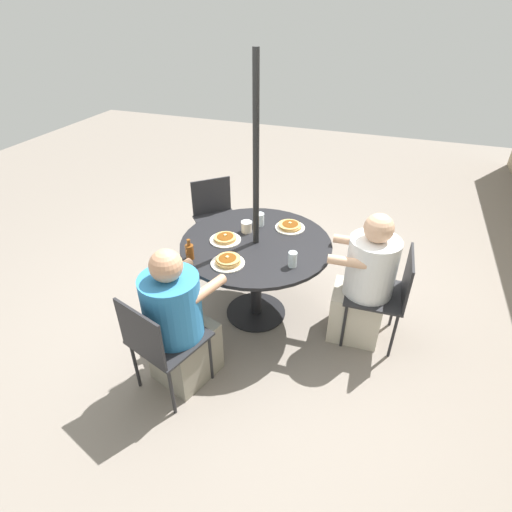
{
  "coord_description": "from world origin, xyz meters",
  "views": [
    {
      "loc": [
        2.61,
        0.92,
        2.43
      ],
      "look_at": [
        0.0,
        0.0,
        0.62
      ],
      "focal_mm": 28.0,
      "sensor_mm": 36.0,
      "label": 1
    }
  ],
  "objects_px": {
    "patio_chair_north": "(386,291)",
    "diner_north": "(364,285)",
    "patio_chair_south": "(160,340)",
    "pancake_plate_a": "(225,239)",
    "pancake_plate_c": "(290,226)",
    "patio_table": "(256,254)",
    "drinking_glass_a": "(293,259)",
    "patio_chair_east": "(216,214)",
    "diner_south": "(178,325)",
    "coffee_cup": "(247,227)",
    "drinking_glass_b": "(260,219)",
    "syrup_bottle": "(189,251)",
    "pancake_plate_b": "(228,261)"
  },
  "relations": [
    {
      "from": "patio_chair_east",
      "to": "diner_south",
      "type": "height_order",
      "value": "diner_south"
    },
    {
      "from": "patio_table",
      "to": "diner_south",
      "type": "distance_m",
      "value": 0.9
    },
    {
      "from": "pancake_plate_b",
      "to": "patio_chair_north",
      "type": "bearing_deg",
      "value": 109.52
    },
    {
      "from": "drinking_glass_a",
      "to": "drinking_glass_b",
      "type": "bearing_deg",
      "value": -139.87
    },
    {
      "from": "syrup_bottle",
      "to": "pancake_plate_c",
      "type": "bearing_deg",
      "value": 140.26
    },
    {
      "from": "patio_table",
      "to": "patio_chair_south",
      "type": "height_order",
      "value": "patio_chair_south"
    },
    {
      "from": "pancake_plate_c",
      "to": "syrup_bottle",
      "type": "relative_size",
      "value": 1.51
    },
    {
      "from": "coffee_cup",
      "to": "patio_table",
      "type": "bearing_deg",
      "value": 45.06
    },
    {
      "from": "patio_chair_east",
      "to": "coffee_cup",
      "type": "xyz_separation_m",
      "value": [
        0.65,
        0.59,
        0.3
      ]
    },
    {
      "from": "coffee_cup",
      "to": "syrup_bottle",
      "type": "bearing_deg",
      "value": -26.13
    },
    {
      "from": "diner_south",
      "to": "pancake_plate_a",
      "type": "bearing_deg",
      "value": 105.65
    },
    {
      "from": "pancake_plate_a",
      "to": "pancake_plate_b",
      "type": "relative_size",
      "value": 1.0
    },
    {
      "from": "patio_chair_east",
      "to": "syrup_bottle",
      "type": "distance_m",
      "value": 1.27
    },
    {
      "from": "patio_chair_north",
      "to": "coffee_cup",
      "type": "distance_m",
      "value": 1.23
    },
    {
      "from": "patio_chair_south",
      "to": "diner_south",
      "type": "distance_m",
      "value": 0.17
    },
    {
      "from": "pancake_plate_a",
      "to": "pancake_plate_c",
      "type": "bearing_deg",
      "value": 130.16
    },
    {
      "from": "diner_south",
      "to": "patio_chair_east",
      "type": "bearing_deg",
      "value": 123.29
    },
    {
      "from": "pancake_plate_b",
      "to": "syrup_bottle",
      "type": "relative_size",
      "value": 1.51
    },
    {
      "from": "coffee_cup",
      "to": "drinking_glass_b",
      "type": "xyz_separation_m",
      "value": [
        -0.15,
        0.06,
        0.01
      ]
    },
    {
      "from": "diner_south",
      "to": "drinking_glass_a",
      "type": "bearing_deg",
      "value": 61.72
    },
    {
      "from": "coffee_cup",
      "to": "drinking_glass_b",
      "type": "bearing_deg",
      "value": 156.51
    },
    {
      "from": "patio_table",
      "to": "drinking_glass_b",
      "type": "bearing_deg",
      "value": -166.75
    },
    {
      "from": "patio_chair_south",
      "to": "drinking_glass_a",
      "type": "relative_size",
      "value": 7.12
    },
    {
      "from": "patio_chair_south",
      "to": "diner_north",
      "type": "bearing_deg",
      "value": 58.62
    },
    {
      "from": "syrup_bottle",
      "to": "patio_chair_east",
      "type": "bearing_deg",
      "value": -164.25
    },
    {
      "from": "patio_chair_east",
      "to": "drinking_glass_a",
      "type": "distance_m",
      "value": 1.52
    },
    {
      "from": "patio_chair_north",
      "to": "diner_north",
      "type": "xyz_separation_m",
      "value": [
        0.01,
        -0.17,
        0.02
      ]
    },
    {
      "from": "pancake_plate_a",
      "to": "pancake_plate_c",
      "type": "distance_m",
      "value": 0.58
    },
    {
      "from": "diner_north",
      "to": "patio_chair_south",
      "type": "relative_size",
      "value": 1.36
    },
    {
      "from": "patio_table",
      "to": "patio_chair_south",
      "type": "relative_size",
      "value": 1.46
    },
    {
      "from": "patio_table",
      "to": "coffee_cup",
      "type": "height_order",
      "value": "coffee_cup"
    },
    {
      "from": "pancake_plate_b",
      "to": "drinking_glass_b",
      "type": "distance_m",
      "value": 0.65
    },
    {
      "from": "diner_north",
      "to": "drinking_glass_b",
      "type": "relative_size",
      "value": 10.35
    },
    {
      "from": "patio_chair_south",
      "to": "drinking_glass_b",
      "type": "relative_size",
      "value": 7.63
    },
    {
      "from": "pancake_plate_a",
      "to": "patio_chair_east",
      "type": "bearing_deg",
      "value": -150.45
    },
    {
      "from": "patio_chair_north",
      "to": "patio_chair_south",
      "type": "xyz_separation_m",
      "value": [
        1.06,
        -1.39,
        0.0
      ]
    },
    {
      "from": "drinking_glass_a",
      "to": "syrup_bottle",
      "type": "bearing_deg",
      "value": -77.73
    },
    {
      "from": "patio_chair_south",
      "to": "drinking_glass_b",
      "type": "bearing_deg",
      "value": 96.46
    },
    {
      "from": "pancake_plate_a",
      "to": "drinking_glass_a",
      "type": "xyz_separation_m",
      "value": [
        0.17,
        0.61,
        0.04
      ]
    },
    {
      "from": "drinking_glass_a",
      "to": "drinking_glass_b",
      "type": "height_order",
      "value": "drinking_glass_a"
    },
    {
      "from": "patio_table",
      "to": "drinking_glass_a",
      "type": "xyz_separation_m",
      "value": [
        0.23,
        0.37,
        0.18
      ]
    },
    {
      "from": "patio_table",
      "to": "syrup_bottle",
      "type": "relative_size",
      "value": 7.31
    },
    {
      "from": "patio_chair_south",
      "to": "drinking_glass_a",
      "type": "bearing_deg",
      "value": 66.21
    },
    {
      "from": "pancake_plate_b",
      "to": "syrup_bottle",
      "type": "height_order",
      "value": "syrup_bottle"
    },
    {
      "from": "patio_chair_east",
      "to": "pancake_plate_b",
      "type": "relative_size",
      "value": 3.3
    },
    {
      "from": "diner_north",
      "to": "drinking_glass_a",
      "type": "bearing_deg",
      "value": 114.87
    },
    {
      "from": "pancake_plate_b",
      "to": "drinking_glass_b",
      "type": "height_order",
      "value": "drinking_glass_b"
    },
    {
      "from": "coffee_cup",
      "to": "drinking_glass_a",
      "type": "distance_m",
      "value": 0.62
    },
    {
      "from": "coffee_cup",
      "to": "drinking_glass_a",
      "type": "xyz_separation_m",
      "value": [
        0.36,
        0.5,
        0.01
      ]
    },
    {
      "from": "syrup_bottle",
      "to": "drinking_glass_b",
      "type": "xyz_separation_m",
      "value": [
        -0.68,
        0.32,
        -0.01
      ]
    }
  ]
}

